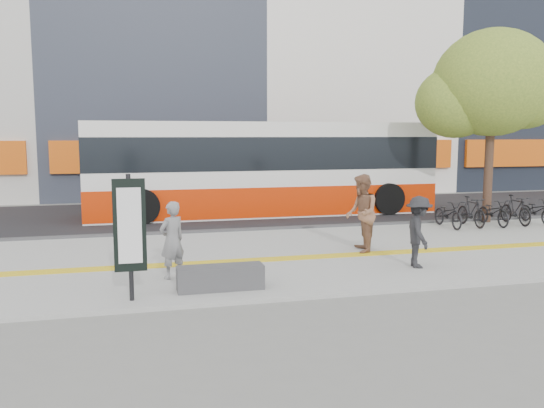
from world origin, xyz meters
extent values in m
plane|color=slate|center=(0.00, 0.00, 0.00)|extent=(120.00, 120.00, 0.00)
cube|color=gray|center=(0.00, 1.50, 0.04)|extent=(40.00, 7.00, 0.08)
cube|color=yellow|center=(0.00, 1.00, 0.09)|extent=(40.00, 0.45, 0.01)
cube|color=black|center=(0.00, 9.00, 0.03)|extent=(40.00, 8.00, 0.06)
cube|color=#343436|center=(0.00, 5.00, 0.07)|extent=(40.00, 0.25, 0.14)
cube|color=#DB560E|center=(2.00, 14.05, 2.00)|extent=(19.00, 0.50, 1.40)
cube|color=#343436|center=(-2.60, -1.20, 0.30)|extent=(1.60, 0.45, 0.45)
cylinder|color=black|center=(-4.20, -1.50, 1.18)|extent=(0.08, 0.08, 2.20)
cube|color=black|center=(-4.20, -1.50, 1.40)|extent=(0.55, 0.08, 1.60)
cube|color=white|center=(-4.20, -1.55, 1.40)|extent=(0.40, 0.02, 1.30)
cylinder|color=#342218|center=(7.20, 4.70, 1.68)|extent=(0.28, 0.28, 3.20)
ellipsoid|color=#537025|center=(7.20, 4.70, 4.60)|extent=(3.80, 3.80, 3.42)
ellipsoid|color=#537025|center=(6.20, 5.20, 4.00)|extent=(2.60, 2.60, 2.34)
ellipsoid|color=#537025|center=(8.10, 4.30, 4.20)|extent=(2.40, 2.40, 2.16)
ellipsoid|color=#537025|center=(7.50, 5.50, 5.40)|extent=(2.20, 2.20, 1.98)
cube|color=silver|center=(0.52, 8.50, 1.72)|extent=(12.46, 2.60, 3.32)
cube|color=#C22702|center=(0.52, 8.50, 0.63)|extent=(12.48, 2.62, 1.04)
cube|color=black|center=(0.52, 8.50, 2.29)|extent=(12.48, 2.62, 1.14)
cylinder|color=black|center=(-3.84, 7.20, 0.63)|extent=(1.14, 0.36, 1.14)
cylinder|color=black|center=(-3.84, 9.80, 0.63)|extent=(1.14, 0.36, 1.14)
cylinder|color=black|center=(4.88, 7.20, 0.63)|extent=(1.14, 0.36, 1.14)
cylinder|color=black|center=(4.88, 9.80, 0.63)|extent=(1.14, 0.36, 1.14)
imported|color=black|center=(5.35, 4.00, 0.50)|extent=(0.63, 1.64, 0.85)
imported|color=black|center=(6.15, 4.00, 0.55)|extent=(0.51, 1.59, 0.94)
imported|color=black|center=(6.96, 4.00, 0.50)|extent=(0.63, 1.64, 0.85)
imported|color=black|center=(7.76, 4.00, 0.55)|extent=(0.51, 1.59, 0.94)
imported|color=black|center=(8.57, 4.00, 0.50)|extent=(0.63, 1.64, 0.85)
imported|color=black|center=(-3.40, -0.15, 0.86)|extent=(0.68, 0.62, 1.55)
imported|color=#885C42|center=(1.27, 1.28, 1.04)|extent=(0.94, 1.08, 1.91)
imported|color=black|center=(1.83, -0.50, 0.86)|extent=(0.81, 1.11, 1.55)
camera|label=1|loc=(-4.13, -11.17, 2.93)|focal=36.67mm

